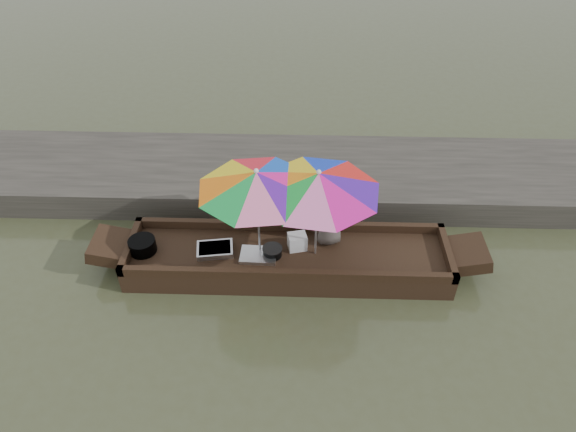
{
  "coord_description": "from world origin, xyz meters",
  "views": [
    {
      "loc": [
        0.18,
        -5.77,
        5.85
      ],
      "look_at": [
        0.0,
        0.1,
        1.0
      ],
      "focal_mm": 32.0,
      "sensor_mm": 36.0,
      "label": 1
    }
  ],
  "objects_px": {
    "boat_hull": "(288,260)",
    "supply_bag": "(297,242)",
    "cooking_pot": "(142,246)",
    "umbrella_bow": "(258,213)",
    "tray_crayfish": "(215,250)",
    "umbrella_stern": "(317,214)",
    "vendor": "(330,215)",
    "charcoal_grill": "(272,252)",
    "tray_scallop": "(258,255)"
  },
  "relations": [
    {
      "from": "tray_scallop",
      "to": "cooking_pot",
      "type": "bearing_deg",
      "value": 177.61
    },
    {
      "from": "tray_crayfish",
      "to": "umbrella_bow",
      "type": "xyz_separation_m",
      "value": [
        0.7,
        0.02,
        0.73
      ]
    },
    {
      "from": "umbrella_bow",
      "to": "umbrella_stern",
      "type": "distance_m",
      "value": 0.86
    },
    {
      "from": "cooking_pot",
      "to": "tray_crayfish",
      "type": "height_order",
      "value": "cooking_pot"
    },
    {
      "from": "charcoal_grill",
      "to": "boat_hull",
      "type": "bearing_deg",
      "value": 16.96
    },
    {
      "from": "boat_hull",
      "to": "cooking_pot",
      "type": "distance_m",
      "value": 2.26
    },
    {
      "from": "tray_scallop",
      "to": "umbrella_stern",
      "type": "bearing_deg",
      "value": 7.08
    },
    {
      "from": "boat_hull",
      "to": "tray_crayfish",
      "type": "xyz_separation_m",
      "value": [
        -1.13,
        -0.02,
        0.22
      ]
    },
    {
      "from": "tray_crayfish",
      "to": "umbrella_stern",
      "type": "distance_m",
      "value": 1.72
    },
    {
      "from": "cooking_pot",
      "to": "vendor",
      "type": "distance_m",
      "value": 2.93
    },
    {
      "from": "tray_scallop",
      "to": "boat_hull",
      "type": "bearing_deg",
      "value": 13.58
    },
    {
      "from": "tray_scallop",
      "to": "umbrella_stern",
      "type": "distance_m",
      "value": 1.15
    },
    {
      "from": "tray_scallop",
      "to": "charcoal_grill",
      "type": "bearing_deg",
      "value": 9.75
    },
    {
      "from": "umbrella_bow",
      "to": "umbrella_stern",
      "type": "xyz_separation_m",
      "value": [
        0.86,
        0.0,
        0.0
      ]
    },
    {
      "from": "cooking_pot",
      "to": "umbrella_bow",
      "type": "xyz_separation_m",
      "value": [
        1.81,
        0.03,
        0.67
      ]
    },
    {
      "from": "charcoal_grill",
      "to": "umbrella_bow",
      "type": "relative_size",
      "value": 0.17
    },
    {
      "from": "boat_hull",
      "to": "vendor",
      "type": "distance_m",
      "value": 0.99
    },
    {
      "from": "tray_crayfish",
      "to": "boat_hull",
      "type": "bearing_deg",
      "value": 0.92
    },
    {
      "from": "tray_crayfish",
      "to": "tray_scallop",
      "type": "distance_m",
      "value": 0.69
    },
    {
      "from": "supply_bag",
      "to": "boat_hull",
      "type": "bearing_deg",
      "value": -142.42
    },
    {
      "from": "vendor",
      "to": "supply_bag",
      "type": "bearing_deg",
      "value": 7.81
    },
    {
      "from": "tray_scallop",
      "to": "umbrella_bow",
      "type": "xyz_separation_m",
      "value": [
        0.02,
        0.11,
        0.74
      ]
    },
    {
      "from": "charcoal_grill",
      "to": "umbrella_bow",
      "type": "height_order",
      "value": "umbrella_bow"
    },
    {
      "from": "vendor",
      "to": "umbrella_stern",
      "type": "relative_size",
      "value": 0.58
    },
    {
      "from": "cooking_pot",
      "to": "tray_crayfish",
      "type": "distance_m",
      "value": 1.12
    },
    {
      "from": "cooking_pot",
      "to": "supply_bag",
      "type": "height_order",
      "value": "supply_bag"
    },
    {
      "from": "tray_scallop",
      "to": "umbrella_bow",
      "type": "bearing_deg",
      "value": 81.67
    },
    {
      "from": "boat_hull",
      "to": "vendor",
      "type": "xyz_separation_m",
      "value": [
        0.64,
        0.29,
        0.7
      ]
    },
    {
      "from": "boat_hull",
      "to": "charcoal_grill",
      "type": "relative_size",
      "value": 17.27
    },
    {
      "from": "cooking_pot",
      "to": "boat_hull",
      "type": "bearing_deg",
      "value": 0.85
    },
    {
      "from": "supply_bag",
      "to": "umbrella_bow",
      "type": "height_order",
      "value": "umbrella_bow"
    },
    {
      "from": "vendor",
      "to": "umbrella_bow",
      "type": "height_order",
      "value": "umbrella_bow"
    },
    {
      "from": "tray_scallop",
      "to": "supply_bag",
      "type": "bearing_deg",
      "value": 20.27
    },
    {
      "from": "tray_crayfish",
      "to": "umbrella_stern",
      "type": "xyz_separation_m",
      "value": [
        1.55,
        0.02,
        0.73
      ]
    },
    {
      "from": "vendor",
      "to": "umbrella_stern",
      "type": "bearing_deg",
      "value": 41.62
    },
    {
      "from": "boat_hull",
      "to": "supply_bag",
      "type": "bearing_deg",
      "value": 37.58
    },
    {
      "from": "cooking_pot",
      "to": "umbrella_bow",
      "type": "distance_m",
      "value": 1.93
    },
    {
      "from": "tray_scallop",
      "to": "supply_bag",
      "type": "xyz_separation_m",
      "value": [
        0.59,
        0.22,
        0.1
      ]
    },
    {
      "from": "charcoal_grill",
      "to": "umbrella_bow",
      "type": "xyz_separation_m",
      "value": [
        -0.2,
        0.07,
        0.71
      ]
    },
    {
      "from": "cooking_pot",
      "to": "supply_bag",
      "type": "xyz_separation_m",
      "value": [
        2.39,
        0.14,
        0.02
      ]
    },
    {
      "from": "umbrella_stern",
      "to": "tray_scallop",
      "type": "bearing_deg",
      "value": -172.92
    },
    {
      "from": "cooking_pot",
      "to": "umbrella_stern",
      "type": "xyz_separation_m",
      "value": [
        2.67,
        0.03,
        0.67
      ]
    },
    {
      "from": "boat_hull",
      "to": "cooking_pot",
      "type": "xyz_separation_m",
      "value": [
        -2.25,
        -0.03,
        0.28
      ]
    },
    {
      "from": "tray_crayfish",
      "to": "charcoal_grill",
      "type": "distance_m",
      "value": 0.9
    },
    {
      "from": "cooking_pot",
      "to": "tray_scallop",
      "type": "xyz_separation_m",
      "value": [
        1.8,
        -0.07,
        -0.08
      ]
    },
    {
      "from": "boat_hull",
      "to": "umbrella_bow",
      "type": "xyz_separation_m",
      "value": [
        -0.43,
        0.0,
        0.95
      ]
    },
    {
      "from": "charcoal_grill",
      "to": "vendor",
      "type": "xyz_separation_m",
      "value": [
        0.87,
        0.36,
        0.46
      ]
    },
    {
      "from": "tray_crayfish",
      "to": "umbrella_bow",
      "type": "height_order",
      "value": "umbrella_bow"
    },
    {
      "from": "vendor",
      "to": "umbrella_stern",
      "type": "xyz_separation_m",
      "value": [
        -0.21,
        -0.29,
        0.25
      ]
    },
    {
      "from": "tray_scallop",
      "to": "supply_bag",
      "type": "height_order",
      "value": "supply_bag"
    }
  ]
}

